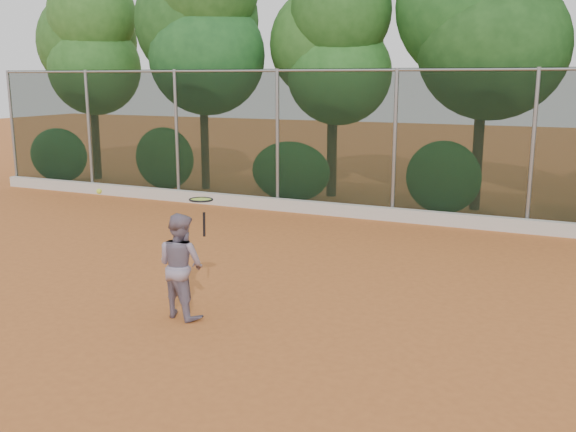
% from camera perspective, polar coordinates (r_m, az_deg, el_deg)
% --- Properties ---
extents(ground, '(80.00, 80.00, 0.00)m').
position_cam_1_polar(ground, '(9.09, -2.63, -8.95)').
color(ground, '#B8622B').
rests_on(ground, ground).
extents(concrete_curb, '(24.00, 0.20, 0.30)m').
position_cam_1_polar(concrete_curb, '(15.20, 9.07, 0.16)').
color(concrete_curb, beige).
rests_on(concrete_curb, ground).
extents(tennis_player, '(0.83, 0.71, 1.47)m').
position_cam_1_polar(tennis_player, '(9.01, -9.50, -4.35)').
color(tennis_player, gray).
rests_on(tennis_player, ground).
extents(chainlink_fence, '(24.09, 0.09, 3.50)m').
position_cam_1_polar(chainlink_fence, '(15.12, 9.47, 6.63)').
color(chainlink_fence, black).
rests_on(chainlink_fence, ground).
extents(foliage_backdrop, '(23.70, 3.63, 7.55)m').
position_cam_1_polar(foliage_backdrop, '(17.14, 9.73, 15.77)').
color(foliage_backdrop, '#3D2C17').
rests_on(foliage_backdrop, ground).
extents(tennis_racket, '(0.43, 0.43, 0.53)m').
position_cam_1_polar(tennis_racket, '(8.59, -7.71, 1.19)').
color(tennis_racket, black).
rests_on(tennis_racket, ground).
extents(tennis_ball_in_flight, '(0.07, 0.07, 0.07)m').
position_cam_1_polar(tennis_ball_in_flight, '(9.14, -16.45, 2.12)').
color(tennis_ball_in_flight, '#CDE834').
rests_on(tennis_ball_in_flight, ground).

